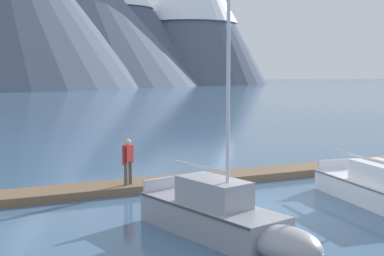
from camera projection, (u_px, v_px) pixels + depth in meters
The scene contains 7 objects.
ground_plane at pixel (256, 206), 17.08m from camera, with size 700.00×700.00×0.00m, color #426689.
mountain_east_summit at pixel (73, 12), 190.87m from camera, with size 93.78×93.78×51.81m.
mountain_rear_spur at pixel (118, 22), 202.32m from camera, with size 71.06×71.06×47.09m.
mountain_north_horn at pixel (190, 6), 216.33m from camera, with size 64.26×64.26×60.44m.
dock at pixel (210, 179), 20.79m from camera, with size 28.57×3.91×0.30m.
sailboat_second_berth at pixel (224, 217), 13.62m from camera, with size 3.13×6.07×8.62m.
person_on_dock at pixel (128, 159), 18.91m from camera, with size 0.49×0.41×1.69m.
Camera 1 is at (-7.89, -14.89, 4.34)m, focal length 48.72 mm.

